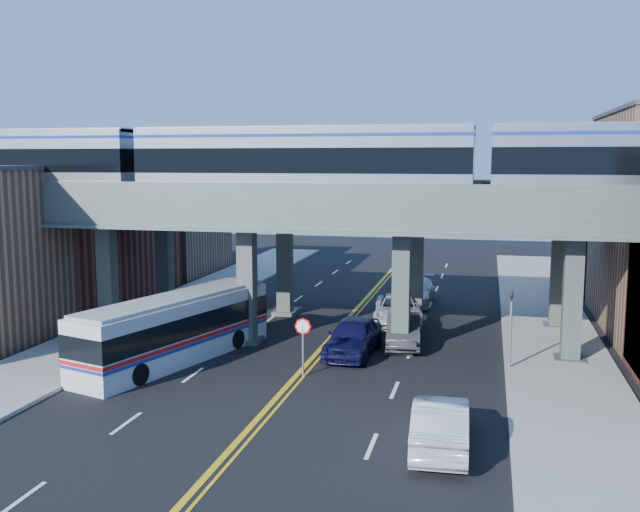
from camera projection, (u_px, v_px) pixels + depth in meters
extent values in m
plane|color=black|center=(277.00, 397.00, 28.68)|extent=(120.00, 120.00, 0.00)
cube|color=gray|center=(136.00, 325.00, 40.94)|extent=(5.00, 70.00, 0.16)
cube|color=gray|center=(555.00, 349.00, 35.67)|extent=(5.00, 70.00, 0.16)
cube|color=maroon|center=(80.00, 220.00, 47.60)|extent=(8.00, 14.00, 11.00)
cube|color=#926A4B|center=(166.00, 225.00, 60.33)|extent=(8.00, 10.00, 8.00)
cube|color=maroon|center=(635.00, 229.00, 51.79)|extent=(8.00, 10.00, 9.00)
cube|color=#38413D|center=(108.00, 280.00, 38.73)|extent=(0.85, 0.85, 6.00)
cube|color=#38413D|center=(247.00, 286.00, 36.90)|extent=(0.85, 0.85, 6.00)
cube|color=#38413D|center=(401.00, 293.00, 35.07)|extent=(0.85, 0.85, 6.00)
cube|color=#38413D|center=(572.00, 300.00, 33.24)|extent=(0.85, 0.85, 6.00)
cube|color=#46504A|center=(322.00, 216.00, 35.49)|extent=(52.00, 3.60, 1.40)
cube|color=#38413D|center=(165.00, 262.00, 45.48)|extent=(0.85, 0.85, 6.00)
cube|color=#38413D|center=(285.00, 266.00, 43.65)|extent=(0.85, 0.85, 6.00)
cube|color=#38413D|center=(416.00, 271.00, 41.82)|extent=(0.85, 0.85, 6.00)
cube|color=#38413D|center=(558.00, 276.00, 39.99)|extent=(0.85, 0.85, 6.00)
cube|color=#46504A|center=(349.00, 207.00, 42.24)|extent=(52.00, 3.60, 1.40)
cube|color=black|center=(86.00, 196.00, 38.38)|extent=(2.41, 2.41, 0.27)
cube|color=black|center=(203.00, 198.00, 36.82)|extent=(2.41, 2.41, 0.27)
cube|color=black|center=(409.00, 201.00, 34.38)|extent=(2.41, 2.41, 0.27)
cube|color=#A5A6AE|center=(303.00, 161.00, 35.35)|extent=(16.64, 3.17, 3.50)
cube|color=black|center=(303.00, 158.00, 35.33)|extent=(16.66, 3.23, 1.20)
cube|color=black|center=(557.00, 202.00, 32.83)|extent=(2.41, 2.41, 0.27)
cylinder|color=slate|center=(303.00, 351.00, 31.34)|extent=(0.09, 0.09, 2.30)
cylinder|color=red|center=(303.00, 326.00, 31.20)|extent=(0.76, 0.04, 0.76)
cylinder|color=slate|center=(510.00, 336.00, 32.14)|extent=(0.12, 0.12, 3.20)
imported|color=black|center=(512.00, 291.00, 31.86)|extent=(0.15, 0.18, 0.90)
cube|color=silver|center=(176.00, 330.00, 33.75)|extent=(5.69, 11.70, 2.96)
cube|color=black|center=(176.00, 322.00, 33.70)|extent=(5.76, 11.76, 1.00)
cube|color=#B21419|center=(176.00, 336.00, 33.79)|extent=(5.75, 11.75, 0.17)
cylinder|color=black|center=(119.00, 370.00, 30.74)|extent=(2.75, 1.66, 0.96)
cylinder|color=black|center=(219.00, 336.00, 36.64)|extent=(2.75, 1.66, 0.96)
imported|color=#10113D|center=(353.00, 337.00, 34.81)|extent=(2.42, 5.48, 1.83)
imported|color=#333335|center=(403.00, 331.00, 36.54)|extent=(2.19, 4.96, 1.58)
imported|color=silver|center=(398.00, 310.00, 41.36)|extent=(3.43, 6.25, 1.66)
imported|color=silver|center=(415.00, 291.00, 47.20)|extent=(2.47, 5.79, 1.66)
imported|color=silver|center=(440.00, 424.00, 23.51)|extent=(2.02, 5.24, 1.70)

